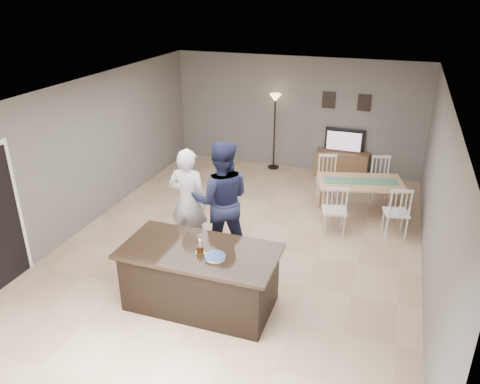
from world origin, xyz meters
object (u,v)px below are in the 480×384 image
(tv_console, at_px, (342,164))
(dining_table, at_px, (360,187))
(kitchen_island, at_px, (201,277))
(woman, at_px, (188,201))
(floor_lamp, at_px, (275,111))
(plate_stack, at_px, (215,257))
(television, at_px, (344,141))
(birthday_cake, at_px, (200,249))
(man, at_px, (221,201))

(tv_console, height_order, dining_table, dining_table)
(kitchen_island, height_order, woman, woman)
(floor_lamp, bearing_deg, kitchen_island, -85.21)
(woman, height_order, plate_stack, woman)
(dining_table, bearing_deg, kitchen_island, -131.80)
(kitchen_island, relative_size, television, 2.35)
(woman, bearing_deg, television, -116.89)
(television, xyz_separation_m, birthday_cake, (-1.16, -5.70, 0.09))
(birthday_cake, relative_size, dining_table, 0.10)
(kitchen_island, xyz_separation_m, birthday_cake, (0.04, -0.06, 0.49))
(tv_console, xyz_separation_m, plate_stack, (-0.92, -5.70, 0.62))
(television, distance_m, dining_table, 2.19)
(tv_console, bearing_deg, birthday_cake, -101.63)
(kitchen_island, relative_size, woman, 1.18)
(tv_console, distance_m, floor_lamp, 2.01)
(floor_lamp, bearing_deg, woman, -94.32)
(television, xyz_separation_m, man, (-1.40, -4.29, 0.14))
(television, distance_m, plate_stack, 5.84)
(woman, bearing_deg, floor_lamp, -96.34)
(woman, height_order, birthday_cake, woman)
(plate_stack, relative_size, dining_table, 0.13)
(kitchen_island, relative_size, floor_lamp, 1.17)
(kitchen_island, distance_m, television, 5.78)
(kitchen_island, relative_size, birthday_cake, 10.46)
(woman, xyz_separation_m, plate_stack, (1.07, -1.48, 0.01))
(man, relative_size, floor_lamp, 1.10)
(plate_stack, bearing_deg, birthday_cake, 164.57)
(man, height_order, birthday_cake, man)
(tv_console, height_order, floor_lamp, floor_lamp)
(man, bearing_deg, kitchen_island, 77.83)
(television, height_order, man, man)
(woman, xyz_separation_m, man, (0.59, 0.00, 0.10))
(man, bearing_deg, plate_stack, 87.46)
(television, xyz_separation_m, floor_lamp, (-1.67, -0.05, 0.56))
(kitchen_island, relative_size, man, 1.07)
(television, bearing_deg, floor_lamp, 1.72)
(kitchen_island, distance_m, woman, 1.63)
(television, relative_size, dining_table, 0.43)
(tv_console, relative_size, plate_stack, 4.31)
(plate_stack, distance_m, floor_lamp, 5.79)
(kitchen_island, xyz_separation_m, man, (-0.20, 1.35, 0.55))
(kitchen_island, relative_size, dining_table, 1.01)
(birthday_cake, bearing_deg, man, 99.68)
(plate_stack, xyz_separation_m, floor_lamp, (-0.75, 5.72, 0.51))
(television, bearing_deg, birthday_cake, 78.51)
(tv_console, distance_m, woman, 4.70)
(woman, relative_size, man, 0.90)
(dining_table, distance_m, floor_lamp, 3.16)
(man, bearing_deg, tv_console, -128.98)
(birthday_cake, bearing_deg, woman, 120.40)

